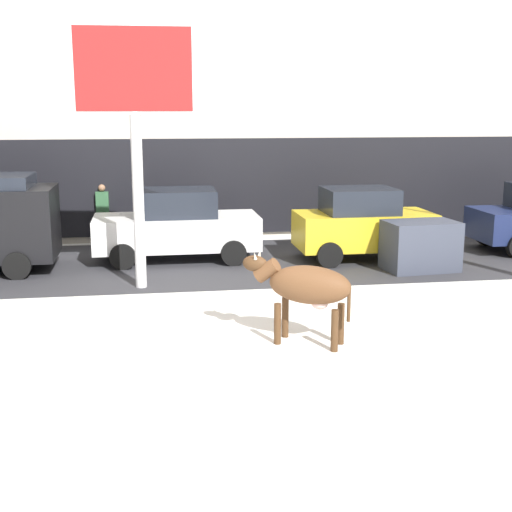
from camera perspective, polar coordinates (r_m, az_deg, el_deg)
The scene contains 9 objects.
ground_plane at distance 10.90m, azimuth -1.01°, elevation -8.68°, with size 120.00×120.00×0.00m, color white.
road_strip at distance 17.65m, azimuth -4.06°, elevation -0.54°, with size 60.00×5.60×0.01m, color #333338.
building_facade at distance 23.45m, azimuth -5.59°, elevation 18.49°, with size 44.00×6.10×13.00m.
cow_brown at distance 11.42m, azimuth 4.12°, elevation -2.50°, with size 1.85×1.31×1.54m.
billboard at distance 14.95m, azimuth -10.03°, elevation 13.66°, with size 2.53×0.29×5.56m.
car_white_sedan at distance 17.89m, azimuth -6.58°, elevation 2.52°, with size 4.21×2.01×1.84m.
car_yellow_hatchback at distance 18.10m, azimuth 8.82°, elevation 2.64°, with size 3.51×1.94×1.86m.
pedestrian_near_billboard at distance 20.40m, azimuth -12.53°, elevation 3.42°, with size 0.36×0.24×1.73m.
dumpster at distance 17.18m, azimuth 13.42°, elevation 0.83°, with size 1.70×1.10×1.20m, color #383D4C.
Camera 1 is at (-1.34, -10.10, 3.88)m, focal length 48.42 mm.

